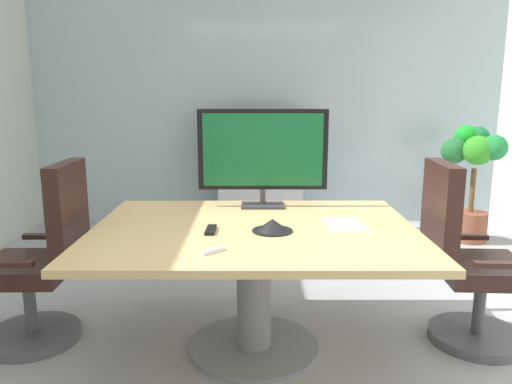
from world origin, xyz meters
The scene contains 12 objects.
ground_plane centered at (0.00, 0.00, 0.00)m, with size 7.45×7.45×0.00m, color #99999E.
wall_back_glass_partition centered at (0.00, 3.23, 1.46)m, with size 5.30×0.10×2.91m, color #9EB2B7.
conference_table centered at (-0.13, 0.26, 0.56)m, with size 1.80×1.37×0.74m.
office_chair_left centered at (-1.38, 0.37, 0.46)m, with size 0.60×0.58×1.09m.
office_chair_right centered at (1.12, 0.36, 0.46)m, with size 0.61×0.58×1.09m.
tv_monitor centered at (-0.07, 0.78, 1.10)m, with size 0.84×0.18×0.64m.
wall_display_unit centered at (-0.07, 2.87, 0.44)m, with size 1.20×0.36×1.31m.
potted_plant centered at (2.03, 2.41, 0.74)m, with size 0.56×0.51×1.16m.
conference_phone centered at (-0.03, 0.18, 0.77)m, with size 0.22×0.22×0.07m.
remote_control centered at (-0.36, 0.18, 0.75)m, with size 0.05×0.17×0.02m, color black.
whiteboard_marker centered at (-0.32, -0.18, 0.75)m, with size 0.13×0.02×0.02m, color silver.
paper_notepad centered at (0.39, 0.30, 0.74)m, with size 0.21×0.30×0.01m, color white.
Camera 1 is at (-0.12, -2.40, 1.48)m, focal length 34.54 mm.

